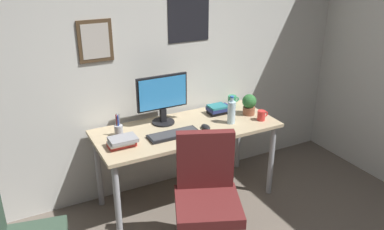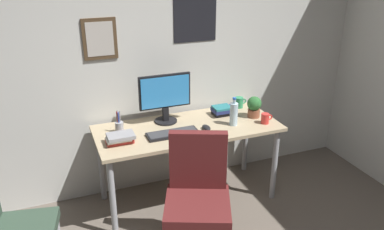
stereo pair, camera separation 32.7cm
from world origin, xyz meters
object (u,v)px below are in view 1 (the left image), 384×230
at_px(monitor, 162,97).
at_px(coffee_mug_far, 232,101).
at_px(office_chair, 207,192).
at_px(keyboard, 174,134).
at_px(coffee_mug_near, 262,115).
at_px(book_stack_right, 218,109).
at_px(potted_plant, 249,104).
at_px(book_stack_left, 122,142).
at_px(pen_cup, 119,130).
at_px(water_bottle, 231,112).
at_px(computer_mouse, 206,127).

distance_m(monitor, coffee_mug_far, 0.79).
height_order(monitor, coffee_mug_far, monitor).
bearing_deg(office_chair, keyboard, 89.42).
distance_m(coffee_mug_near, book_stack_right, 0.41).
height_order(monitor, book_stack_right, monitor).
height_order(potted_plant, book_stack_left, potted_plant).
xyz_separation_m(coffee_mug_near, coffee_mug_far, (-0.04, 0.42, 0.01)).
height_order(coffee_mug_far, book_stack_right, coffee_mug_far).
bearing_deg(keyboard, pen_cup, 153.06).
bearing_deg(coffee_mug_far, coffee_mug_near, -84.50).
distance_m(office_chair, coffee_mug_far, 1.25).
distance_m(water_bottle, pen_cup, 0.98).
bearing_deg(water_bottle, potted_plant, 20.21).
relative_size(potted_plant, pen_cup, 0.98).
height_order(coffee_mug_near, book_stack_left, coffee_mug_near).
height_order(office_chair, potted_plant, office_chair).
bearing_deg(monitor, water_bottle, -27.84).
height_order(pen_cup, book_stack_right, pen_cup).
relative_size(office_chair, computer_mouse, 8.64).
relative_size(office_chair, book_stack_left, 4.29).
bearing_deg(computer_mouse, coffee_mug_far, 35.74).
distance_m(water_bottle, coffee_mug_far, 0.42).
relative_size(keyboard, computer_mouse, 3.91).
distance_m(monitor, water_bottle, 0.61).
bearing_deg(monitor, pen_cup, -169.54).
height_order(water_bottle, coffee_mug_far, water_bottle).
relative_size(monitor, pen_cup, 2.30).
height_order(office_chair, computer_mouse, office_chair).
xyz_separation_m(office_chair, potted_plant, (0.82, 0.67, 0.31)).
bearing_deg(office_chair, coffee_mug_near, 30.91).
distance_m(water_bottle, coffee_mug_near, 0.29).
relative_size(keyboard, pen_cup, 2.15).
bearing_deg(pen_cup, computer_mouse, -16.50).
distance_m(monitor, potted_plant, 0.81).
bearing_deg(pen_cup, keyboard, -26.94).
distance_m(pen_cup, book_stack_right, 0.97).
distance_m(office_chair, book_stack_left, 0.76).
bearing_deg(computer_mouse, coffee_mug_near, -6.81).
bearing_deg(book_stack_right, potted_plant, -31.38).
distance_m(office_chair, potted_plant, 1.10).
bearing_deg(coffee_mug_far, office_chair, -130.92).
distance_m(keyboard, coffee_mug_near, 0.84).
bearing_deg(coffee_mug_far, water_bottle, -123.96).
relative_size(monitor, water_bottle, 1.82).
bearing_deg(office_chair, book_stack_left, 126.47).
bearing_deg(book_stack_left, potted_plant, 3.97).
xyz_separation_m(potted_plant, book_stack_right, (-0.24, 0.15, -0.06)).
distance_m(monitor, pen_cup, 0.47).
bearing_deg(coffee_mug_near, potted_plant, 98.44).
bearing_deg(pen_cup, potted_plant, -5.10).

